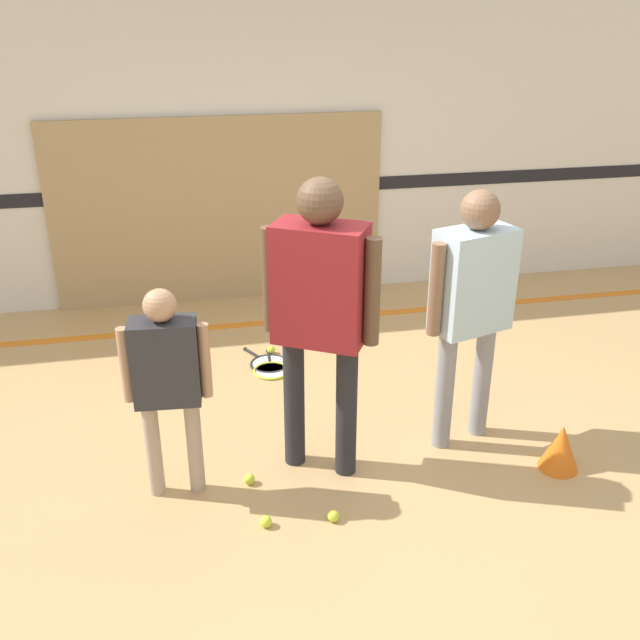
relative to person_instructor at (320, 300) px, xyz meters
The scene contains 14 objects.
ground_plane 1.11m from the person_instructor, ahead, with size 16.00×16.00×0.00m, color tan.
wall_back 2.91m from the person_instructor, 87.43° to the left, with size 16.00×0.07×3.20m.
wall_panel 2.84m from the person_instructor, 97.37° to the left, with size 2.98×0.05×1.68m.
floor_stripe 2.41m from the person_instructor, 86.57° to the left, with size 14.40×0.10×0.01m.
person_instructor is the anchor object (origin of this frame).
person_student_left 0.92m from the person_instructor, behind, with size 0.48×0.22×1.26m.
person_student_right 0.96m from the person_instructor, ahead, with size 0.60×0.37×1.64m.
racket_spare_on_floor 1.76m from the person_instructor, 95.43° to the left, with size 0.43×0.52×0.03m.
racket_second_spare 1.67m from the person_instructor, 95.68° to the left, with size 0.30×0.50×0.03m.
tennis_ball_near_instructor 1.18m from the person_instructor, 93.33° to the right, with size 0.07×0.07×0.07m, color #CCE038.
tennis_ball_by_spare_racket 1.88m from the person_instructor, 93.20° to the left, with size 0.07×0.07×0.07m, color #CCE038.
tennis_ball_stray_left 1.24m from the person_instructor, 129.34° to the right, with size 0.07×0.07×0.07m, color #CCE038.
tennis_ball_stray_right 1.16m from the person_instructor, 167.91° to the right, with size 0.07×0.07×0.07m, color #CCE038.
training_cone 1.73m from the person_instructor, 12.44° to the right, with size 0.24×0.24×0.30m.
Camera 1 is at (-0.85, -3.51, 2.61)m, focal length 40.00 mm.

